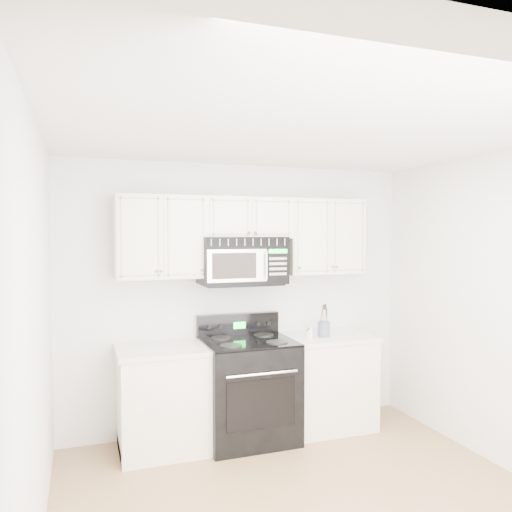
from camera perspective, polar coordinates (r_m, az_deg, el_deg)
name	(u,v)px	position (r m, az deg, el deg)	size (l,w,h in m)	color
room	(321,328)	(3.37, 7.44, -8.12)	(3.51, 3.51, 2.61)	#8C6E4D
base_cabinet_left	(166,402)	(4.70, -10.22, -16.09)	(0.86, 0.65, 0.92)	silver
base_cabinet_right	(327,384)	(5.18, 8.11, -14.28)	(0.86, 0.65, 0.92)	silver
range	(248,388)	(4.82, -0.91, -14.84)	(0.83, 0.75, 1.14)	black
upper_cabinets	(246,233)	(4.78, -1.14, 2.66)	(2.44, 0.37, 0.75)	silver
microwave	(242,260)	(4.73, -1.58, -0.49)	(0.81, 0.45, 0.45)	black
utensil_crock	(324,328)	(4.96, 7.75, -8.20)	(0.12, 0.12, 0.31)	slate
shaker_salt	(309,334)	(4.85, 6.04, -8.83)	(0.04, 0.04, 0.10)	silver
shaker_pepper	(310,333)	(4.84, 6.23, -8.76)	(0.05, 0.05, 0.11)	silver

